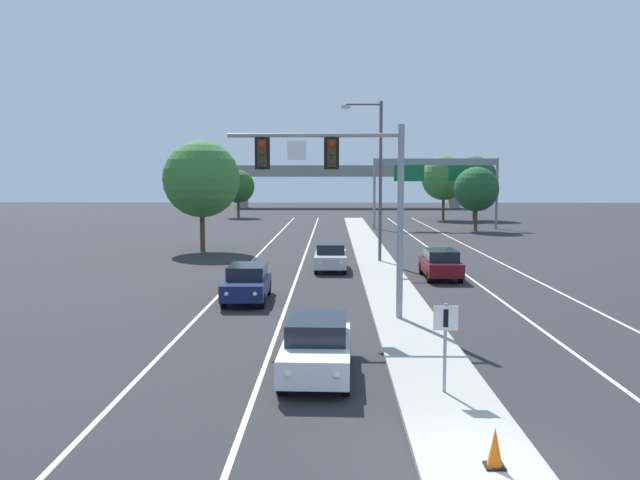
{
  "coord_description": "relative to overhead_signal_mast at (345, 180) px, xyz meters",
  "views": [
    {
      "loc": [
        -2.76,
        -11.46,
        5.38
      ],
      "look_at": [
        -3.2,
        10.95,
        3.2
      ],
      "focal_mm": 35.77,
      "sensor_mm": 36.0,
      "label": 1
    }
  ],
  "objects": [
    {
      "name": "overhead_signal_mast",
      "position": [
        0.0,
        0.0,
        0.0
      ],
      "size": [
        6.51,
        0.44,
        7.2
      ],
      "color": "gray",
      "rests_on": "median_island"
    },
    {
      "name": "median_island",
      "position": [
        2.29,
        5.84,
        -5.22
      ],
      "size": [
        2.4,
        110.0,
        0.15
      ],
      "primitive_type": "cube",
      "color": "#9E9B93",
      "rests_on": "ground"
    },
    {
      "name": "tree_far_right_c",
      "position": [
        17.83,
        59.01,
        0.05
      ],
      "size": [
        5.66,
        5.66,
        8.19
      ],
      "color": "#4C3823",
      "rests_on": "ground"
    },
    {
      "name": "tree_far_left_b",
      "position": [
        -13.37,
        63.36,
        -1.05
      ],
      "size": [
        4.5,
        4.5,
        6.51
      ],
      "color": "#4C3823",
      "rests_on": "ground"
    },
    {
      "name": "car_oncoming_navy",
      "position": [
        -4.22,
        3.96,
        -4.48
      ],
      "size": [
        1.88,
        4.49,
        1.58
      ],
      "color": "#141E4C",
      "rests_on": "ground"
    },
    {
      "name": "car_oncoming_silver",
      "position": [
        -0.58,
        13.37,
        -4.48
      ],
      "size": [
        1.84,
        4.48,
        1.58
      ],
      "color": "#B7B7BC",
      "rests_on": "ground"
    },
    {
      "name": "median_sign_post",
      "position": [
        2.28,
        -8.37,
        -3.71
      ],
      "size": [
        0.6,
        0.1,
        2.2
      ],
      "color": "gray",
      "rests_on": "median_island"
    },
    {
      "name": "highway_sign_gantry",
      "position": [
        10.49,
        44.48,
        0.87
      ],
      "size": [
        13.28,
        0.42,
        7.5
      ],
      "color": "gray",
      "rests_on": "ground"
    },
    {
      "name": "tree_far_right_b",
      "position": [
        14.12,
        41.42,
        -1.03
      ],
      "size": [
        4.52,
        4.52,
        6.54
      ],
      "color": "#4C3823",
      "rests_on": "ground"
    },
    {
      "name": "street_lamp_median",
      "position": [
        2.32,
        16.65,
        0.5
      ],
      "size": [
        2.58,
        0.28,
        10.0
      ],
      "color": "#4C4C51",
      "rests_on": "median_island"
    },
    {
      "name": "edge_stripe_left",
      "position": [
        -5.71,
        12.84,
        -5.29
      ],
      "size": [
        0.14,
        100.0,
        0.01
      ],
      "primitive_type": "cube",
      "color": "silver",
      "rests_on": "ground"
    },
    {
      "name": "car_oncoming_white",
      "position": [
        -0.89,
        -6.64,
        -4.48
      ],
      "size": [
        1.92,
        4.51,
        1.58
      ],
      "color": "silver",
      "rests_on": "ground"
    },
    {
      "name": "lane_stripe_oncoming_center",
      "position": [
        -2.41,
        12.84,
        -5.29
      ],
      "size": [
        0.14,
        100.0,
        0.01
      ],
      "primitive_type": "cube",
      "color": "silver",
      "rests_on": "ground"
    },
    {
      "name": "car_receding_darkred",
      "position": [
        5.33,
        10.4,
        -4.48
      ],
      "size": [
        1.85,
        4.48,
        1.58
      ],
      "color": "#5B0F14",
      "rests_on": "ground"
    },
    {
      "name": "overpass_bridge",
      "position": [
        2.29,
        92.35,
        0.48
      ],
      "size": [
        42.4,
        6.4,
        7.65
      ],
      "color": "gray",
      "rests_on": "ground"
    },
    {
      "name": "lane_stripe_receding_center",
      "position": [
        6.99,
        12.84,
        -5.29
      ],
      "size": [
        0.14,
        100.0,
        0.01
      ],
      "primitive_type": "cube",
      "color": "silver",
      "rests_on": "ground"
    },
    {
      "name": "traffic_cone_median_nose",
      "position": [
        2.48,
        -12.44,
        -4.79
      ],
      "size": [
        0.36,
        0.36,
        0.74
      ],
      "color": "black",
      "rests_on": "median_island"
    },
    {
      "name": "tree_far_left_c",
      "position": [
        -10.05,
        22.92,
        0.01
      ],
      "size": [
        5.61,
        5.61,
        8.12
      ],
      "color": "#4C3823",
      "rests_on": "ground"
    },
    {
      "name": "edge_stripe_right",
      "position": [
        10.29,
        12.84,
        -5.29
      ],
      "size": [
        0.14,
        100.0,
        0.01
      ],
      "primitive_type": "cube",
      "color": "silver",
      "rests_on": "ground"
    },
    {
      "name": "ground_plane",
      "position": [
        2.29,
        -12.16,
        -5.3
      ],
      "size": [
        260.0,
        260.0,
        0.0
      ],
      "primitive_type": "plane",
      "color": "#28282B"
    },
    {
      "name": "tree_far_right_a",
      "position": [
        13.8,
        58.68,
        0.11
      ],
      "size": [
        5.72,
        5.72,
        8.28
      ],
      "color": "#4C3823",
      "rests_on": "ground"
    }
  ]
}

